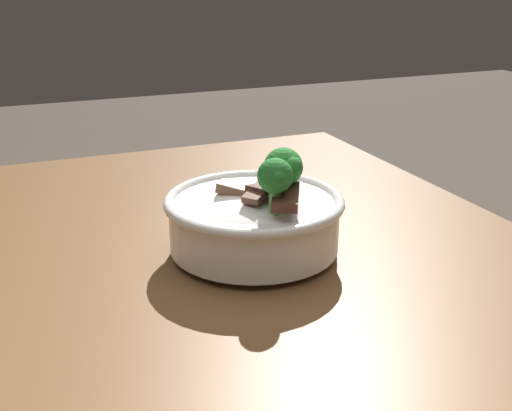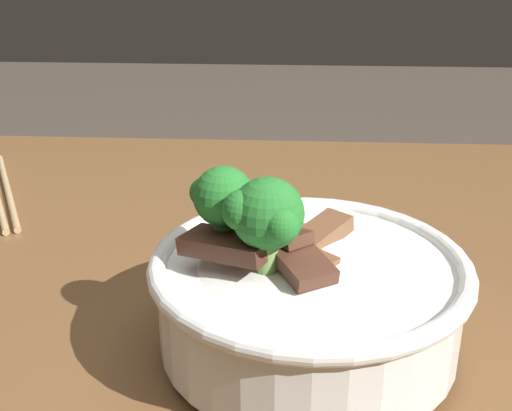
% 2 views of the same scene
% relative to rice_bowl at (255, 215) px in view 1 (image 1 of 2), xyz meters
% --- Properties ---
extents(dining_table, '(1.17, 0.83, 0.76)m').
position_rel_rice_bowl_xyz_m(dining_table, '(0.09, -0.06, -0.16)').
color(dining_table, brown).
rests_on(dining_table, ground).
extents(rice_bowl, '(0.21, 0.21, 0.13)m').
position_rel_rice_bowl_xyz_m(rice_bowl, '(0.00, 0.00, 0.00)').
color(rice_bowl, white).
rests_on(rice_bowl, dining_table).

